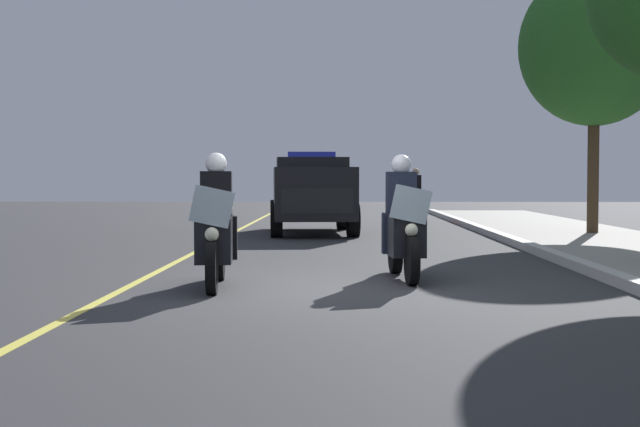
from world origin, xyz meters
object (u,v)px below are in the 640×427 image
Objects in this scene: police_motorcycle_lead_left at (216,232)px; police_suv at (312,191)px; police_motorcycle_lead_right at (403,228)px; cyclist_background at (416,196)px; tree_far_back at (595,46)px.

police_motorcycle_lead_left is 11.04m from police_suv.
police_motorcycle_lead_right is at bearing 111.07° from police_motorcycle_lead_left.
police_motorcycle_lead_left is 1.00× the size of police_motorcycle_lead_right.
cyclist_background is (-15.71, 3.89, 0.14)m from police_motorcycle_lead_left.
police_motorcycle_lead_left is 1.22× the size of cyclist_background.
police_motorcycle_lead_left is 2.63m from police_motorcycle_lead_right.
police_suv is 7.60m from tree_far_back.
police_motorcycle_lead_left is 16.18m from cyclist_background.
police_motorcycle_lead_right is 1.22× the size of cyclist_background.
cyclist_background is at bearing -148.55° from tree_far_back.
police_motorcycle_lead_left is 12.88m from tree_far_back.
police_suv reaches higher than cyclist_background.
police_suv is (-11.00, 0.88, 0.37)m from police_motorcycle_lead_left.
cyclist_background is at bearing 174.43° from police_motorcycle_lead_right.
police_motorcycle_lead_right is 10.18m from police_suv.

